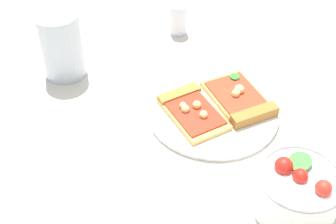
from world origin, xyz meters
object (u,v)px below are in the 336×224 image
(plate, at_px, (214,110))
(pepper_shaker, at_px, (178,17))
(pizza_slice_near, at_px, (190,110))
(salad_bowl, at_px, (297,189))
(pizza_slice_far, at_px, (241,101))
(soda_glass, at_px, (62,46))

(plate, bearing_deg, pepper_shaker, -14.31)
(plate, xyz_separation_m, pizza_slice_near, (0.01, 0.04, 0.01))
(plate, xyz_separation_m, salad_bowl, (-0.21, 0.00, 0.03))
(pizza_slice_far, height_order, pepper_shaker, pepper_shaker)
(salad_bowl, relative_size, soda_glass, 0.95)
(pizza_slice_far, relative_size, pepper_shaker, 1.68)
(pizza_slice_near, xyz_separation_m, salad_bowl, (-0.22, -0.04, 0.02))
(soda_glass, bearing_deg, pizza_slice_near, -146.42)
(pizza_slice_near, bearing_deg, salad_bowl, -169.40)
(pizza_slice_far, distance_m, soda_glass, 0.33)
(pizza_slice_near, height_order, salad_bowl, salad_bowl)
(pizza_slice_far, xyz_separation_m, salad_bowl, (-0.20, 0.04, 0.02))
(pizza_slice_far, bearing_deg, pepper_shaker, -4.09)
(pizza_slice_far, bearing_deg, plate, 74.10)
(pizza_slice_near, relative_size, pizza_slice_far, 0.93)
(pizza_slice_far, bearing_deg, pizza_slice_near, 76.87)
(plate, distance_m, pepper_shaker, 0.25)
(pizza_slice_near, relative_size, pepper_shaker, 1.57)
(salad_bowl, xyz_separation_m, pepper_shaker, (0.45, -0.06, 0.00))
(pizza_slice_far, distance_m, pepper_shaker, 0.25)
(pizza_slice_far, bearing_deg, soda_glass, 44.25)
(plate, bearing_deg, pizza_slice_far, -105.90)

